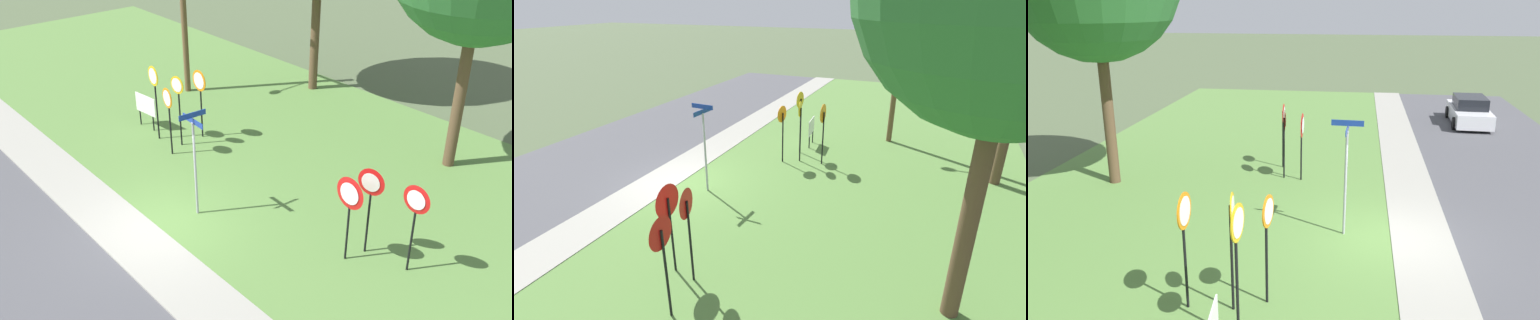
{
  "view_description": "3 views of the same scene",
  "coord_description": "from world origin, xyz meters",
  "views": [
    {
      "loc": [
        11.84,
        -6.61,
        9.31
      ],
      "look_at": [
        0.63,
        2.97,
        1.34
      ],
      "focal_mm": 41.52,
      "sensor_mm": 36.0,
      "label": 1
    },
    {
      "loc": [
        10.64,
        8.18,
        6.3
      ],
      "look_at": [
        0.38,
        3.75,
        1.7
      ],
      "focal_mm": 27.59,
      "sensor_mm": 36.0,
      "label": 2
    },
    {
      "loc": [
        -12.54,
        0.99,
        6.04
      ],
      "look_at": [
        1.21,
        3.0,
        1.68
      ],
      "focal_mm": 36.26,
      "sensor_mm": 36.0,
      "label": 3
    }
  ],
  "objects": [
    {
      "name": "yield_sign_far_left",
      "position": [
        5.51,
        3.64,
        1.82
      ],
      "size": [
        0.72,
        0.1,
        2.4
      ],
      "rotation": [
        0.0,
        0.0,
        0.03
      ],
      "color": "black",
      "rests_on": "grass_median"
    },
    {
      "name": "ground_plane",
      "position": [
        0.0,
        0.0,
        0.0
      ],
      "size": [
        160.0,
        160.0,
        0.0
      ],
      "primitive_type": "plane",
      "color": "#4C5B3D"
    },
    {
      "name": "grass_median",
      "position": [
        0.0,
        6.0,
        0.02
      ],
      "size": [
        44.0,
        12.0,
        0.04
      ],
      "primitive_type": "cube",
      "color": "#567F3D",
      "rests_on": "ground_plane"
    },
    {
      "name": "street_name_post",
      "position": [
        0.12,
        1.24,
        1.88
      ],
      "size": [
        0.96,
        0.82,
        3.1
      ],
      "rotation": [
        0.0,
        0.0,
        -0.05
      ],
      "color": "#9EA0A8",
      "rests_on": "grass_median"
    },
    {
      "name": "stop_sign_near_left",
      "position": [
        -4.66,
        2.96,
        1.98
      ],
      "size": [
        0.69,
        0.11,
        2.69
      ],
      "rotation": [
        0.0,
        0.0,
        -0.09
      ],
      "color": "black",
      "rests_on": "grass_median"
    },
    {
      "name": "yield_sign_near_right",
      "position": [
        4.35,
        3.43,
        1.84
      ],
      "size": [
        0.71,
        0.17,
        2.42
      ],
      "rotation": [
        0.0,
        0.0,
        0.19
      ],
      "color": "black",
      "rests_on": "grass_median"
    },
    {
      "name": "stop_sign_near_right",
      "position": [
        -3.37,
        2.66,
        1.74
      ],
      "size": [
        0.66,
        0.13,
        2.36
      ],
      "rotation": [
        0.0,
        0.0,
        -0.14
      ],
      "color": "black",
      "rests_on": "grass_median"
    },
    {
      "name": "notice_board",
      "position": [
        -5.73,
        3.16,
        0.87
      ],
      "size": [
        1.1,
        0.15,
        1.25
      ],
      "rotation": [
        0.0,
        0.0,
        0.11
      ],
      "color": "black",
      "rests_on": "grass_median"
    },
    {
      "name": "stop_sign_far_left",
      "position": [
        -3.73,
        3.29,
        1.82
      ],
      "size": [
        0.6,
        0.12,
        2.51
      ],
      "rotation": [
        0.0,
        0.0,
        0.14
      ],
      "color": "black",
      "rests_on": "grass_median"
    },
    {
      "name": "stop_sign_far_center",
      "position": [
        -3.79,
        4.21,
        1.85
      ],
      "size": [
        0.74,
        0.09,
        2.49
      ],
      "rotation": [
        0.0,
        0.0,
        -0.01
      ],
      "color": "black",
      "rests_on": "grass_median"
    },
    {
      "name": "yield_sign_near_left",
      "position": [
        4.23,
        2.81,
        1.79
      ],
      "size": [
        0.84,
        0.1,
        2.35
      ],
      "rotation": [
        0.0,
        0.0,
        -0.02
      ],
      "color": "black",
      "rests_on": "grass_median"
    },
    {
      "name": "sidewalk_strip",
      "position": [
        0.0,
        -0.8,
        0.03
      ],
      "size": [
        44.0,
        1.6,
        0.06
      ],
      "primitive_type": "cube",
      "color": "#99968C",
      "rests_on": "ground_plane"
    }
  ]
}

